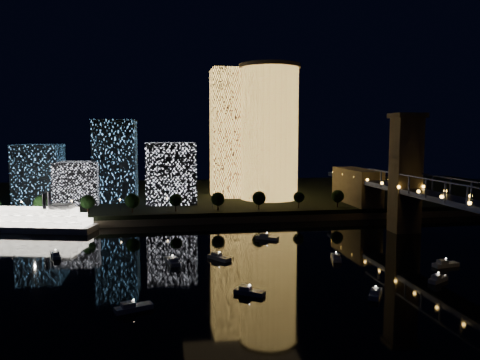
% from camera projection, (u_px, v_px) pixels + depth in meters
% --- Properties ---
extents(ground, '(520.00, 520.00, 0.00)m').
position_uv_depth(ground, '(285.00, 274.00, 139.17)').
color(ground, black).
rests_on(ground, ground).
extents(far_bank, '(420.00, 160.00, 5.00)m').
position_uv_depth(far_bank, '(221.00, 195.00, 296.07)').
color(far_bank, black).
rests_on(far_bank, ground).
extents(seawall, '(420.00, 6.00, 3.00)m').
position_uv_depth(seawall, '(241.00, 219.00, 219.56)').
color(seawall, '#6B5E4C').
rests_on(seawall, ground).
extents(tower_cylindrical, '(34.00, 34.00, 74.35)m').
position_uv_depth(tower_cylindrical, '(269.00, 132.00, 260.14)').
color(tower_cylindrical, '#FDBB50').
rests_on(tower_cylindrical, far_bank).
extents(tower_rectangular, '(23.06, 23.06, 73.38)m').
position_uv_depth(tower_rectangular, '(231.00, 133.00, 271.73)').
color(tower_rectangular, '#FDBB50').
rests_on(tower_rectangular, far_bank).
extents(midrise_blocks, '(91.90, 41.36, 44.05)m').
position_uv_depth(midrise_blocks, '(107.00, 169.00, 249.52)').
color(midrise_blocks, white).
rests_on(midrise_blocks, far_bank).
extents(truss_bridge, '(13.00, 266.00, 50.00)m').
position_uv_depth(truss_bridge, '(477.00, 212.00, 151.61)').
color(truss_bridge, '#171F4C').
rests_on(truss_bridge, ground).
extents(riverboat, '(57.91, 25.05, 17.14)m').
position_uv_depth(riverboat, '(27.00, 221.00, 199.74)').
color(riverboat, silver).
rests_on(riverboat, ground).
extents(motorboats, '(130.18, 75.74, 2.78)m').
position_uv_depth(motorboats, '(261.00, 266.00, 143.91)').
color(motorboats, silver).
rests_on(motorboats, ground).
extents(esplanade_trees, '(166.06, 6.90, 8.95)m').
position_uv_depth(esplanade_trees, '(171.00, 200.00, 219.40)').
color(esplanade_trees, black).
rests_on(esplanade_trees, far_bank).
extents(street_lamps, '(132.70, 0.70, 5.65)m').
position_uv_depth(street_lamps, '(167.00, 201.00, 225.17)').
color(street_lamps, black).
rests_on(street_lamps, far_bank).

